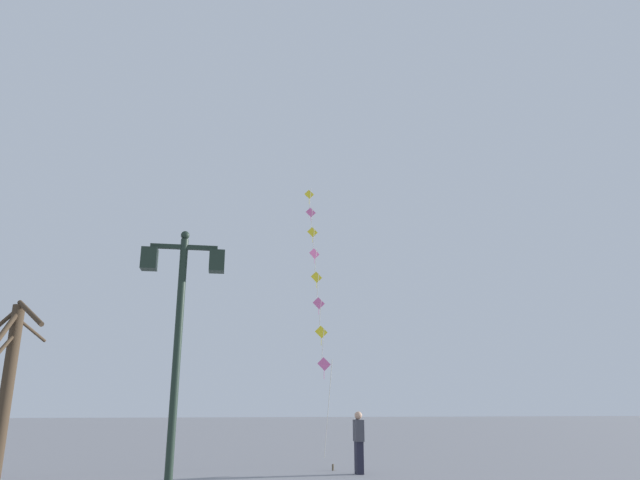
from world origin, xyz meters
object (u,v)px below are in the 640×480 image
object	(u,v)px
kite_train	(317,281)
kite_flyer	(359,441)
bare_tree	(8,381)
twin_lantern_lamp_post	(180,313)

from	to	relation	value
kite_train	kite_flyer	xyz separation A→B (m)	(0.35, -5.58, -5.88)
bare_tree	twin_lantern_lamp_post	bearing A→B (deg)	-49.85
kite_flyer	bare_tree	size ratio (longest dim) A/B	0.38
twin_lantern_lamp_post	kite_flyer	distance (m)	8.47
twin_lantern_lamp_post	bare_tree	bearing A→B (deg)	130.15
kite_train	bare_tree	world-z (taller)	kite_train
twin_lantern_lamp_post	bare_tree	xyz separation A→B (m)	(-4.54, 5.38, -1.00)
kite_flyer	bare_tree	bearing A→B (deg)	94.30
kite_train	bare_tree	bearing A→B (deg)	-143.08
kite_train	twin_lantern_lamp_post	bearing A→B (deg)	-110.01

